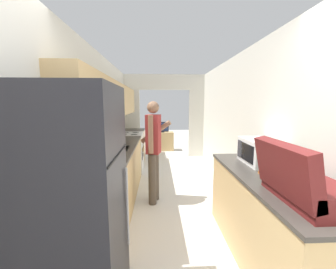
{
  "coord_description": "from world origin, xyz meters",
  "views": [
    {
      "loc": [
        -0.21,
        -0.81,
        1.64
      ],
      "look_at": [
        0.02,
        3.74,
        0.96
      ],
      "focal_mm": 22.0,
      "sensor_mm": 36.0,
      "label": 1
    }
  ],
  "objects_px": {
    "person": "(153,149)",
    "tv_cabinet": "(161,141)",
    "suitcase": "(300,183)",
    "range_oven": "(130,152)",
    "microwave": "(259,152)",
    "book_stack": "(275,173)",
    "refrigerator": "(73,205)",
    "television": "(161,127)"
  },
  "relations": [
    {
      "from": "microwave",
      "to": "book_stack",
      "type": "distance_m",
      "value": 0.48
    },
    {
      "from": "suitcase",
      "to": "television",
      "type": "distance_m",
      "value": 5.83
    },
    {
      "from": "range_oven",
      "to": "person",
      "type": "height_order",
      "value": "person"
    },
    {
      "from": "person",
      "to": "tv_cabinet",
      "type": "height_order",
      "value": "person"
    },
    {
      "from": "suitcase",
      "to": "microwave",
      "type": "height_order",
      "value": "suitcase"
    },
    {
      "from": "refrigerator",
      "to": "television",
      "type": "xyz_separation_m",
      "value": [
        0.75,
        5.66,
        -0.06
      ]
    },
    {
      "from": "tv_cabinet",
      "to": "person",
      "type": "bearing_deg",
      "value": -92.63
    },
    {
      "from": "refrigerator",
      "to": "television",
      "type": "bearing_deg",
      "value": 82.49
    },
    {
      "from": "refrigerator",
      "to": "tv_cabinet",
      "type": "height_order",
      "value": "refrigerator"
    },
    {
      "from": "person",
      "to": "microwave",
      "type": "distance_m",
      "value": 1.6
    },
    {
      "from": "suitcase",
      "to": "television",
      "type": "bearing_deg",
      "value": 99.2
    },
    {
      "from": "microwave",
      "to": "suitcase",
      "type": "bearing_deg",
      "value": -100.47
    },
    {
      "from": "book_stack",
      "to": "tv_cabinet",
      "type": "height_order",
      "value": "book_stack"
    },
    {
      "from": "range_oven",
      "to": "tv_cabinet",
      "type": "height_order",
      "value": "range_oven"
    },
    {
      "from": "person",
      "to": "television",
      "type": "bearing_deg",
      "value": 12.24
    },
    {
      "from": "person",
      "to": "book_stack",
      "type": "bearing_deg",
      "value": -124.06
    },
    {
      "from": "range_oven",
      "to": "television",
      "type": "height_order",
      "value": "range_oven"
    },
    {
      "from": "person",
      "to": "television",
      "type": "relative_size",
      "value": 3.09
    },
    {
      "from": "refrigerator",
      "to": "book_stack",
      "type": "distance_m",
      "value": 1.84
    },
    {
      "from": "refrigerator",
      "to": "range_oven",
      "type": "xyz_separation_m",
      "value": [
        -0.04,
        3.51,
        -0.42
      ]
    },
    {
      "from": "suitcase",
      "to": "microwave",
      "type": "distance_m",
      "value": 0.98
    },
    {
      "from": "person",
      "to": "range_oven",
      "type": "bearing_deg",
      "value": 34.78
    },
    {
      "from": "book_stack",
      "to": "microwave",
      "type": "bearing_deg",
      "value": 81.79
    },
    {
      "from": "book_stack",
      "to": "tv_cabinet",
      "type": "bearing_deg",
      "value": 101.15
    },
    {
      "from": "range_oven",
      "to": "tv_cabinet",
      "type": "relative_size",
      "value": 1.2
    },
    {
      "from": "microwave",
      "to": "television",
      "type": "relative_size",
      "value": 0.96
    },
    {
      "from": "range_oven",
      "to": "refrigerator",
      "type": "bearing_deg",
      "value": -89.28
    },
    {
      "from": "television",
      "to": "person",
      "type": "bearing_deg",
      "value": -92.66
    },
    {
      "from": "refrigerator",
      "to": "microwave",
      "type": "xyz_separation_m",
      "value": [
        1.85,
        0.87,
        0.19
      ]
    },
    {
      "from": "suitcase",
      "to": "tv_cabinet",
      "type": "height_order",
      "value": "suitcase"
    },
    {
      "from": "microwave",
      "to": "tv_cabinet",
      "type": "height_order",
      "value": "microwave"
    },
    {
      "from": "tv_cabinet",
      "to": "microwave",
      "type": "bearing_deg",
      "value": -77.06
    },
    {
      "from": "refrigerator",
      "to": "microwave",
      "type": "distance_m",
      "value": 2.06
    },
    {
      "from": "range_oven",
      "to": "television",
      "type": "distance_m",
      "value": 2.32
    },
    {
      "from": "refrigerator",
      "to": "television",
      "type": "height_order",
      "value": "refrigerator"
    },
    {
      "from": "television",
      "to": "suitcase",
      "type": "bearing_deg",
      "value": -80.8
    },
    {
      "from": "person",
      "to": "suitcase",
      "type": "height_order",
      "value": "person"
    },
    {
      "from": "range_oven",
      "to": "person",
      "type": "distance_m",
      "value": 1.85
    },
    {
      "from": "person",
      "to": "microwave",
      "type": "xyz_separation_m",
      "value": [
        1.29,
        -0.94,
        0.17
      ]
    },
    {
      "from": "microwave",
      "to": "television",
      "type": "height_order",
      "value": "microwave"
    },
    {
      "from": "range_oven",
      "to": "microwave",
      "type": "relative_size",
      "value": 2.04
    },
    {
      "from": "range_oven",
      "to": "person",
      "type": "relative_size",
      "value": 0.63
    }
  ]
}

